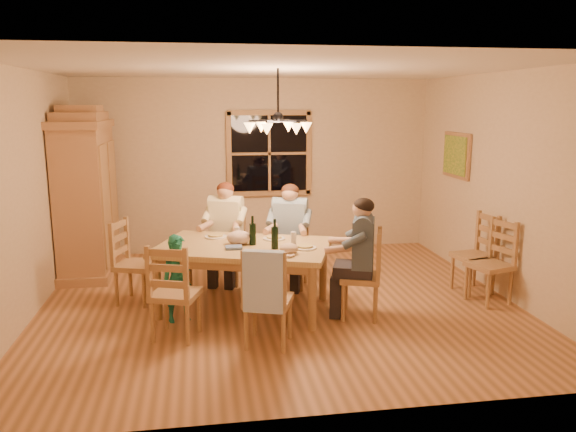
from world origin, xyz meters
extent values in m
plane|color=#905F34|center=(0.00, 0.00, 0.00)|extent=(5.50, 5.50, 0.00)
cube|color=white|center=(0.00, 0.00, 2.70)|extent=(5.50, 5.00, 0.02)
cube|color=#CEB592|center=(0.00, 2.50, 1.35)|extent=(5.50, 0.02, 2.70)
cube|color=#CEB592|center=(-2.75, 0.00, 1.35)|extent=(0.02, 5.00, 2.70)
cube|color=#CEB592|center=(2.75, 0.00, 1.35)|extent=(0.02, 5.00, 2.70)
cube|color=black|center=(0.20, 2.48, 1.55)|extent=(1.20, 0.03, 1.20)
cube|color=#9E7345|center=(0.20, 2.46, 1.55)|extent=(1.30, 0.06, 1.30)
cube|color=#A07345|center=(2.72, 1.20, 1.60)|extent=(0.04, 0.78, 0.64)
cube|color=#1E6B2D|center=(2.69, 1.20, 1.60)|extent=(0.02, 0.68, 0.54)
cylinder|color=black|center=(0.00, 0.00, 2.44)|extent=(0.02, 0.02, 0.53)
sphere|color=black|center=(0.00, 0.00, 2.17)|extent=(0.12, 0.12, 0.12)
cylinder|color=black|center=(0.16, 0.00, 2.13)|extent=(0.34, 0.02, 0.02)
cone|color=#FFB259|center=(0.32, 0.00, 2.05)|extent=(0.13, 0.13, 0.12)
cylinder|color=black|center=(0.08, 0.14, 2.13)|extent=(0.19, 0.31, 0.02)
cone|color=#FFB259|center=(0.16, 0.28, 2.05)|extent=(0.13, 0.13, 0.12)
cylinder|color=black|center=(-0.08, 0.14, 2.13)|extent=(0.19, 0.31, 0.02)
cone|color=#FFB259|center=(-0.16, 0.28, 2.05)|extent=(0.13, 0.13, 0.12)
cylinder|color=black|center=(-0.16, 0.00, 2.13)|extent=(0.34, 0.02, 0.02)
cone|color=#FFB259|center=(-0.32, 0.00, 2.05)|extent=(0.13, 0.13, 0.12)
cylinder|color=black|center=(-0.08, -0.14, 2.13)|extent=(0.19, 0.31, 0.02)
cone|color=#FFB259|center=(-0.16, -0.28, 2.05)|extent=(0.13, 0.13, 0.12)
cylinder|color=black|center=(0.08, -0.14, 2.13)|extent=(0.19, 0.31, 0.02)
cone|color=#FFB259|center=(0.16, -0.28, 2.05)|extent=(0.13, 0.13, 0.12)
cube|color=#A07345|center=(-2.43, 1.60, 1.00)|extent=(0.60, 1.30, 2.00)
cube|color=#A07345|center=(-2.43, 1.60, 2.05)|extent=(0.66, 1.40, 0.10)
cube|color=#A07345|center=(-2.43, 1.60, 2.15)|extent=(0.58, 1.00, 0.12)
cube|color=#A07345|center=(-2.43, 1.60, 2.25)|extent=(0.52, 0.55, 0.10)
cube|color=#9E7345|center=(-2.12, 1.27, 1.00)|extent=(0.03, 0.55, 1.60)
cube|color=#9E7345|center=(-2.12, 1.93, 1.00)|extent=(0.03, 0.55, 1.60)
cube|color=#A07345|center=(-2.43, 1.60, 0.06)|extent=(0.66, 1.40, 0.12)
cube|color=#A8844B|center=(-0.42, -0.16, 0.73)|extent=(2.17, 1.71, 0.06)
cube|color=#9E7345|center=(-0.42, -0.16, 0.65)|extent=(1.98, 1.52, 0.10)
cylinder|color=#9E7345|center=(-1.37, -0.34, 0.35)|extent=(0.09, 0.09, 0.70)
cylinder|color=#9E7345|center=(0.23, -0.89, 0.35)|extent=(0.09, 0.09, 0.70)
cylinder|color=#9E7345|center=(-1.06, 0.57, 0.35)|extent=(0.09, 0.09, 0.70)
cylinder|color=#9E7345|center=(0.54, 0.01, 0.35)|extent=(0.09, 0.09, 0.70)
cube|color=#9E7345|center=(-0.57, 0.84, 0.45)|extent=(0.55, 0.54, 0.06)
cube|color=#9E7345|center=(-0.57, 0.84, 0.72)|extent=(0.38, 0.17, 0.54)
cube|color=#9E7345|center=(0.22, 0.56, 0.45)|extent=(0.55, 0.54, 0.06)
cube|color=#9E7345|center=(0.22, 0.56, 0.72)|extent=(0.38, 0.17, 0.54)
cube|color=#9E7345|center=(-1.16, -0.85, 0.45)|extent=(0.55, 0.54, 0.06)
cube|color=#9E7345|center=(-1.16, -0.85, 0.72)|extent=(0.38, 0.17, 0.54)
cube|color=#9E7345|center=(-0.26, -1.16, 0.45)|extent=(0.55, 0.54, 0.06)
cube|color=#9E7345|center=(-0.26, -1.16, 0.72)|extent=(0.38, 0.17, 0.54)
cube|color=#9E7345|center=(-1.66, 0.27, 0.45)|extent=(0.54, 0.55, 0.06)
cube|color=#9E7345|center=(-1.66, 0.27, 0.72)|extent=(0.17, 0.38, 0.54)
cube|color=#9E7345|center=(0.82, -0.59, 0.45)|extent=(0.54, 0.55, 0.06)
cube|color=#9E7345|center=(0.82, -0.59, 0.72)|extent=(0.17, 0.38, 0.54)
cube|color=#F0ECB9|center=(-0.57, 0.84, 0.84)|extent=(0.45, 0.34, 0.52)
cube|color=#262328|center=(-0.57, 0.84, 0.53)|extent=(0.50, 0.52, 0.14)
sphere|color=tan|center=(-0.57, 0.84, 1.22)|extent=(0.21, 0.21, 0.21)
ellipsoid|color=#592614|center=(-0.57, 0.84, 1.25)|extent=(0.22, 0.22, 0.17)
cube|color=#2F5E82|center=(0.22, 0.56, 0.84)|extent=(0.45, 0.34, 0.52)
cube|color=#262328|center=(0.22, 0.56, 0.53)|extent=(0.50, 0.52, 0.14)
sphere|color=tan|center=(0.22, 0.56, 1.22)|extent=(0.21, 0.21, 0.21)
ellipsoid|color=#381E11|center=(0.22, 0.56, 1.25)|extent=(0.22, 0.22, 0.17)
cube|color=#405267|center=(0.82, -0.59, 0.84)|extent=(0.34, 0.45, 0.52)
cube|color=#262328|center=(0.82, -0.59, 0.53)|extent=(0.52, 0.50, 0.14)
sphere|color=tan|center=(0.82, -0.59, 1.22)|extent=(0.21, 0.21, 0.21)
ellipsoid|color=black|center=(0.82, -0.59, 1.25)|extent=(0.22, 0.22, 0.17)
cube|color=#A6BFE1|center=(-0.33, -1.34, 0.70)|extent=(0.39, 0.22, 0.58)
cylinder|color=black|center=(-0.32, -0.17, 0.93)|extent=(0.08, 0.08, 0.33)
cylinder|color=black|center=(-0.10, -0.39, 0.93)|extent=(0.08, 0.08, 0.33)
cylinder|color=white|center=(-0.72, 0.24, 0.77)|extent=(0.26, 0.26, 0.02)
cylinder|color=white|center=(-0.05, 0.04, 0.77)|extent=(0.26, 0.26, 0.02)
cylinder|color=white|center=(0.23, -0.43, 0.77)|extent=(0.26, 0.26, 0.02)
cylinder|color=silver|center=(-0.47, 0.14, 0.83)|extent=(0.06, 0.06, 0.14)
cylinder|color=silver|center=(0.14, -0.21, 0.83)|extent=(0.06, 0.06, 0.14)
ellipsoid|color=tan|center=(0.03, -0.61, 0.82)|extent=(0.20, 0.20, 0.11)
cube|color=slate|center=(-0.54, -0.33, 0.78)|extent=(0.22, 0.19, 0.03)
ellipsoid|color=#C8A891|center=(-0.47, -0.13, 0.84)|extent=(0.28, 0.22, 0.15)
imported|color=#19745D|center=(-1.14, -0.40, 0.48)|extent=(0.40, 0.32, 0.96)
cube|color=#9E7345|center=(2.45, -0.38, 0.45)|extent=(0.52, 0.54, 0.06)
cube|color=#9E7345|center=(2.45, -0.38, 0.72)|extent=(0.15, 0.38, 0.54)
cube|color=#9E7345|center=(2.45, 0.01, 0.45)|extent=(0.49, 0.51, 0.06)
cube|color=#9E7345|center=(2.45, 0.01, 0.72)|extent=(0.11, 0.38, 0.54)
camera|label=1|loc=(-0.87, -6.29, 2.32)|focal=35.00mm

